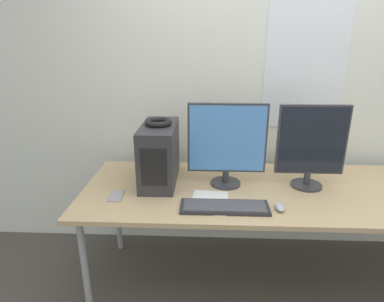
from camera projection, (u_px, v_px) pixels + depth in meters
name	position (u px, v px, depth m)	size (l,w,h in m)	color
wall_back	(275.00, 79.00, 2.36)	(8.00, 0.07, 2.70)	silver
desk	(284.00, 194.00, 2.04)	(2.55, 0.87, 0.73)	tan
pc_tower	(159.00, 154.00, 2.08)	(0.22, 0.48, 0.38)	#2D2D33
headphones	(158.00, 122.00, 2.02)	(0.17, 0.17, 0.04)	black
monitor_main	(227.00, 143.00, 2.00)	(0.49, 0.20, 0.53)	#333338
monitor_right_near	(311.00, 145.00, 1.97)	(0.42, 0.20, 0.53)	#333338
keyboard	(225.00, 207.00, 1.79)	(0.49, 0.16, 0.02)	#28282D
mouse	(280.00, 207.00, 1.78)	(0.05, 0.10, 0.04)	#B2B2B7
cell_phone	(116.00, 196.00, 1.92)	(0.08, 0.14, 0.01)	#99999E
paper_sheet_left	(209.00, 202.00, 1.86)	(0.24, 0.31, 0.00)	white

